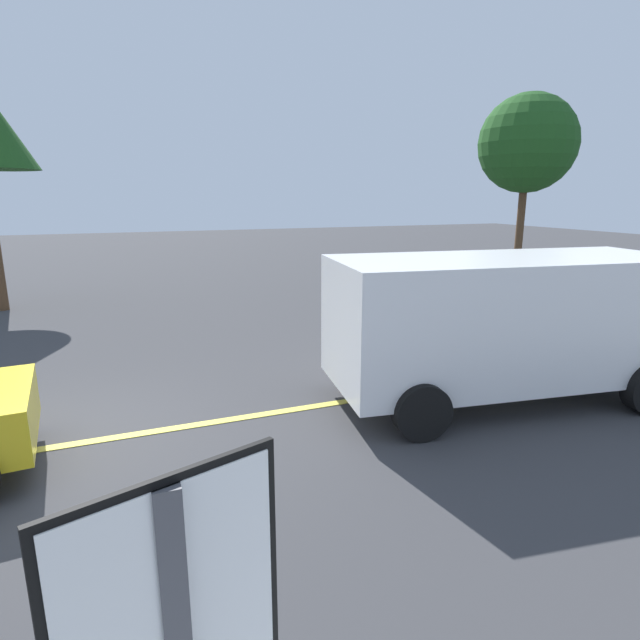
# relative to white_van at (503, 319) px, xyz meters

# --- Properties ---
(ground_plane) EXTENTS (80.00, 80.00, 0.00)m
(ground_plane) POSITION_rel_white_van_xyz_m (-6.12, 0.72, -1.27)
(ground_plane) COLOR #38383A
(lane_marking_centre) EXTENTS (28.00, 0.16, 0.01)m
(lane_marking_centre) POSITION_rel_white_van_xyz_m (-3.12, 0.72, -1.26)
(lane_marking_centre) COLOR #E0D14C
(white_van) EXTENTS (5.42, 2.82, 2.20)m
(white_van) POSITION_rel_white_van_xyz_m (0.00, 0.00, 0.00)
(white_van) COLOR white
(white_van) RESTS_ON ground_plane
(tree_centre_verge) EXTENTS (3.45, 3.45, 6.59)m
(tree_centre_verge) POSITION_rel_white_van_xyz_m (8.64, 9.25, 3.57)
(tree_centre_verge) COLOR #513823
(tree_centre_verge) RESTS_ON ground_plane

